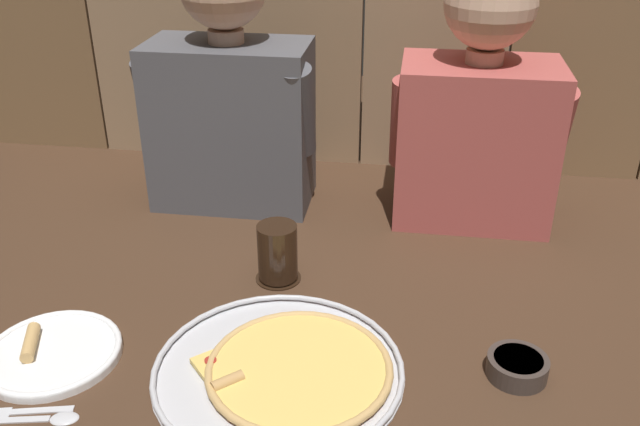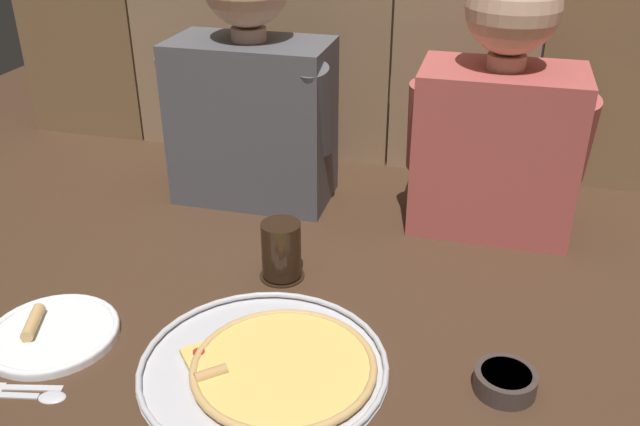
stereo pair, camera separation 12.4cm
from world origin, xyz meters
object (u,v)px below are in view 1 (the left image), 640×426
Objects in this scene: pizza_tray at (287,369)px; drinking_glass at (278,253)px; dinner_plate at (52,352)px; dipping_bowl at (517,366)px; diner_right at (480,102)px; diner_left at (229,84)px.

drinking_glass is at bearing 104.22° from pizza_tray.
dipping_bowl reaches higher than dinner_plate.
diner_right reaches higher than dinner_plate.
dinner_plate is 0.37× the size of diner_left.
pizza_tray is at bearing -117.26° from diner_right.
diner_left reaches higher than pizza_tray.
dipping_bowl reaches higher than pizza_tray.
dinner_plate is 1.00m from diner_right.
diner_left reaches higher than dipping_bowl.
diner_right is at bearing 0.00° from diner_left.
drinking_glass is 0.50m from dipping_bowl.
dipping_bowl is at bearing -84.55° from diner_right.
diner_left is 1.04× the size of diner_right.
diner_left reaches higher than diner_right.
pizza_tray is 0.29m from drinking_glass.
dipping_bowl is 0.63m from diner_right.
diner_right is (0.32, 0.62, 0.27)m from pizza_tray.
dinner_plate reaches higher than pizza_tray.
diner_right is (0.72, 0.63, 0.27)m from dinner_plate.
pizza_tray is 1.81× the size of dinner_plate.
drinking_glass reaches higher than pizza_tray.
diner_left is (-0.18, 0.34, 0.23)m from drinking_glass.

